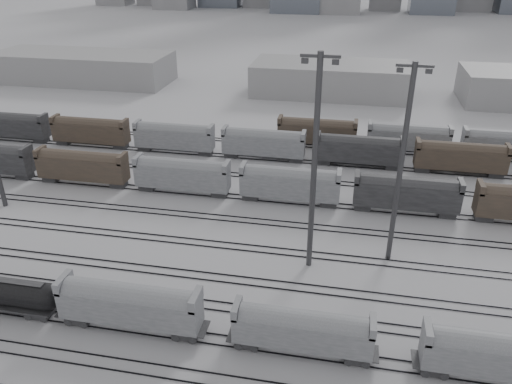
% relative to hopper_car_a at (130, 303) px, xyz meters
% --- Properties ---
extents(ground, '(900.00, 900.00, 0.00)m').
position_rel_hopper_car_a_xyz_m(ground, '(3.99, -1.00, -3.24)').
color(ground, silver).
rests_on(ground, ground).
extents(tracks, '(220.00, 71.50, 0.16)m').
position_rel_hopper_car_a_xyz_m(tracks, '(3.99, 16.50, -3.16)').
color(tracks, black).
rests_on(tracks, ground).
extents(hopper_car_a, '(14.67, 2.91, 5.24)m').
position_rel_hopper_car_a_xyz_m(hopper_car_a, '(0.00, 0.00, 0.00)').
color(hopper_car_a, black).
rests_on(hopper_car_a, ground).
extents(hopper_car_b, '(13.34, 2.65, 4.77)m').
position_rel_hopper_car_a_xyz_m(hopper_car_b, '(17.38, 0.00, -0.29)').
color(hopper_car_b, black).
rests_on(hopper_car_b, ground).
extents(hopper_car_c, '(13.96, 2.77, 4.99)m').
position_rel_hopper_car_a_xyz_m(hopper_car_c, '(35.15, 0.00, -0.16)').
color(hopper_car_c, black).
rests_on(hopper_car_c, ground).
extents(light_mast_c, '(4.13, 0.66, 25.82)m').
position_rel_hopper_car_a_xyz_m(light_mast_c, '(16.59, 14.88, 10.46)').
color(light_mast_c, '#3A3B3D').
rests_on(light_mast_c, ground).
extents(light_mast_d, '(3.92, 0.63, 24.51)m').
position_rel_hopper_car_a_xyz_m(light_mast_d, '(26.24, 18.28, 9.76)').
color(light_mast_d, '#3A3B3D').
rests_on(light_mast_d, ground).
extents(bg_string_near, '(151.00, 3.00, 5.60)m').
position_rel_hopper_car_a_xyz_m(bg_string_near, '(11.99, 31.00, -0.44)').
color(bg_string_near, gray).
rests_on(bg_string_near, ground).
extents(bg_string_mid, '(151.00, 3.00, 5.60)m').
position_rel_hopper_car_a_xyz_m(bg_string_mid, '(21.99, 47.00, -0.44)').
color(bg_string_mid, black).
rests_on(bg_string_mid, ground).
extents(bg_string_far, '(66.00, 3.00, 5.60)m').
position_rel_hopper_car_a_xyz_m(bg_string_far, '(39.49, 55.00, -0.44)').
color(bg_string_far, '#4B3C2F').
rests_on(bg_string_far, ground).
extents(warehouse_left, '(50.00, 18.00, 8.00)m').
position_rel_hopper_car_a_xyz_m(warehouse_left, '(-56.01, 94.00, 0.76)').
color(warehouse_left, gray).
rests_on(warehouse_left, ground).
extents(warehouse_mid, '(40.00, 18.00, 8.00)m').
position_rel_hopper_car_a_xyz_m(warehouse_mid, '(13.99, 94.00, 0.76)').
color(warehouse_mid, gray).
rests_on(warehouse_mid, ground).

